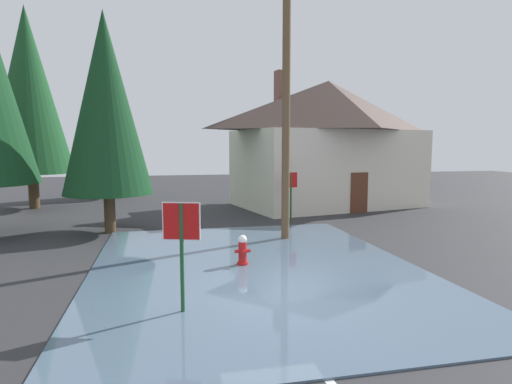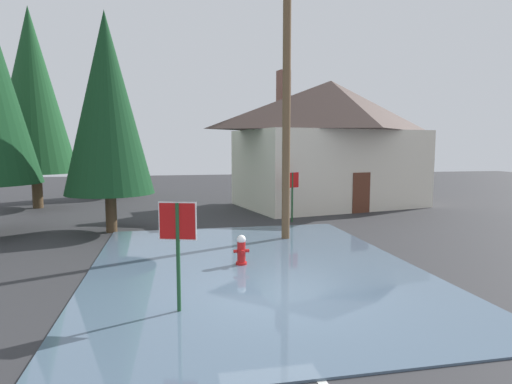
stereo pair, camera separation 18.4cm
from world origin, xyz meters
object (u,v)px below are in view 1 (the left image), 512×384
at_px(stop_sign_far, 291,187).
at_px(pine_tree_tall_left, 106,104).
at_px(stop_sign_near, 182,235).
at_px(fire_hydrant, 243,251).
at_px(house, 327,142).
at_px(pine_tree_far_center, 28,91).
at_px(pine_tree_mid_left, 103,124).
at_px(utility_pole, 286,92).

xyz_separation_m(stop_sign_far, pine_tree_tall_left, (-7.43, -0.75, 3.32)).
bearing_deg(stop_sign_far, stop_sign_near, -118.22).
height_order(fire_hydrant, house, house).
relative_size(stop_sign_far, house, 0.20).
height_order(stop_sign_near, stop_sign_far, stop_sign_near).
xyz_separation_m(stop_sign_near, pine_tree_far_center, (-7.06, 16.18, 4.54)).
bearing_deg(house, pine_tree_mid_left, 153.32).
xyz_separation_m(utility_pole, pine_tree_mid_left, (-7.82, 14.18, -0.50)).
bearing_deg(pine_tree_tall_left, stop_sign_near, -74.77).
height_order(stop_sign_far, pine_tree_far_center, pine_tree_far_center).
height_order(fire_hydrant, utility_pole, utility_pole).
relative_size(house, pine_tree_tall_left, 1.35).
bearing_deg(pine_tree_tall_left, pine_tree_mid_left, 97.82).
bearing_deg(pine_tree_mid_left, pine_tree_far_center, -127.06).
bearing_deg(house, utility_pole, -120.49).
bearing_deg(house, fire_hydrant, -121.68).
bearing_deg(stop_sign_near, pine_tree_tall_left, 105.23).
height_order(utility_pole, stop_sign_far, utility_pole).
distance_m(utility_pole, pine_tree_mid_left, 16.20).
height_order(stop_sign_near, pine_tree_far_center, pine_tree_far_center).
bearing_deg(pine_tree_tall_left, fire_hydrant, -53.61).
xyz_separation_m(stop_sign_near, stop_sign_far, (5.07, 9.44, -0.04)).
bearing_deg(pine_tree_mid_left, utility_pole, -61.13).
relative_size(stop_sign_near, fire_hydrant, 2.57).
bearing_deg(stop_sign_near, house, 58.72).
relative_size(stop_sign_near, pine_tree_tall_left, 0.27).
xyz_separation_m(stop_sign_near, pine_tree_mid_left, (-3.96, 20.28, 3.05)).
height_order(stop_sign_far, pine_tree_mid_left, pine_tree_mid_left).
bearing_deg(pine_tree_far_center, stop_sign_far, -29.05).
xyz_separation_m(fire_hydrant, pine_tree_far_center, (-8.83, 13.10, 5.71)).
height_order(house, pine_tree_tall_left, pine_tree_tall_left).
relative_size(stop_sign_near, pine_tree_mid_left, 0.28).
bearing_deg(pine_tree_far_center, fire_hydrant, -56.02).
bearing_deg(stop_sign_far, utility_pole, -109.91).
xyz_separation_m(stop_sign_near, utility_pole, (3.86, 6.11, 3.55)).
height_order(stop_sign_near, pine_tree_mid_left, pine_tree_mid_left).
xyz_separation_m(pine_tree_mid_left, pine_tree_far_center, (-3.10, -4.11, 1.50)).
relative_size(utility_pole, stop_sign_far, 4.54).
height_order(stop_sign_near, fire_hydrant, stop_sign_near).
relative_size(house, pine_tree_mid_left, 1.42).
distance_m(fire_hydrant, pine_tree_mid_left, 18.61).
relative_size(pine_tree_mid_left, pine_tree_far_center, 0.76).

